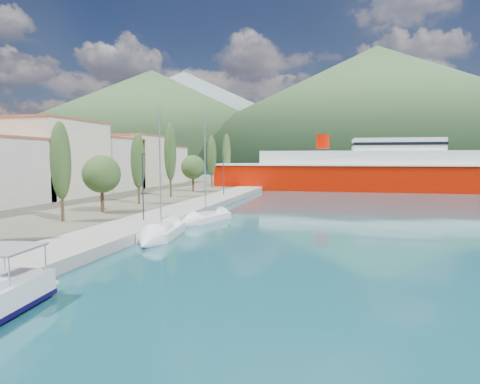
# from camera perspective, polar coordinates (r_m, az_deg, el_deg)

# --- Properties ---
(ground) EXTENTS (1400.00, 1400.00, 0.00)m
(ground) POSITION_cam_1_polar(r_m,az_deg,el_deg) (140.01, 10.73, 2.18)
(ground) COLOR #144750
(quay) EXTENTS (5.00, 88.00, 0.80)m
(quay) POSITION_cam_1_polar(r_m,az_deg,el_deg) (49.22, -6.74, -2.21)
(quay) COLOR gray
(quay) RESTS_ON ground
(land_strip) EXTENTS (70.00, 148.00, 0.70)m
(land_strip) POSITION_cam_1_polar(r_m,az_deg,el_deg) (78.81, -30.63, -0.23)
(land_strip) COLOR #565644
(land_strip) RESTS_ON ground
(hills_far) EXTENTS (1480.00, 900.00, 180.00)m
(hills_far) POSITION_cam_1_polar(r_m,az_deg,el_deg) (655.29, 26.06, 10.63)
(hills_far) COLOR slate
(hills_far) RESTS_ON ground
(hills_near) EXTENTS (1010.00, 520.00, 115.00)m
(hills_near) POSITION_cam_1_polar(r_m,az_deg,el_deg) (404.45, 27.41, 10.43)
(hills_near) COLOR #35532C
(hills_near) RESTS_ON ground
(town_buildings) EXTENTS (9.20, 69.20, 11.30)m
(town_buildings) POSITION_cam_1_polar(r_m,az_deg,el_deg) (69.54, -21.47, 3.82)
(town_buildings) COLOR beige
(town_buildings) RESTS_ON land_strip
(tree_row) EXTENTS (4.08, 64.40, 11.00)m
(tree_row) POSITION_cam_1_polar(r_m,az_deg,el_deg) (57.69, -10.90, 4.20)
(tree_row) COLOR #47301E
(tree_row) RESTS_ON land_strip
(lamp_posts) EXTENTS (0.15, 47.59, 6.06)m
(lamp_posts) POSITION_cam_1_polar(r_m,az_deg,el_deg) (38.85, -12.61, 1.26)
(lamp_posts) COLOR #2D2D33
(lamp_posts) RESTS_ON quay
(sailboat_near) EXTENTS (3.57, 8.31, 11.56)m
(sailboat_near) POSITION_cam_1_polar(r_m,az_deg,el_deg) (31.93, -11.96, -6.33)
(sailboat_near) COLOR silver
(sailboat_near) RESTS_ON ground
(sailboat_mid) EXTENTS (4.21, 8.23, 11.45)m
(sailboat_mid) POSITION_cam_1_polar(r_m,az_deg,el_deg) (39.78, -6.24, -4.08)
(sailboat_mid) COLOR silver
(sailboat_mid) RESTS_ON ground
(ferry) EXTENTS (59.56, 15.07, 11.73)m
(ferry) POSITION_cam_1_polar(r_m,az_deg,el_deg) (83.90, 17.35, 2.70)
(ferry) COLOR #B61100
(ferry) RESTS_ON ground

